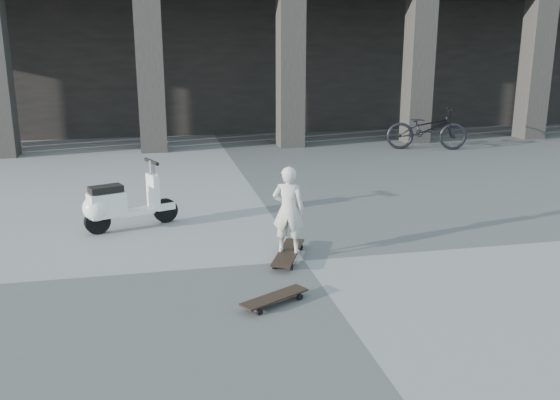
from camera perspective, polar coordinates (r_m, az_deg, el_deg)
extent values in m
plane|color=#4D4D4A|center=(7.52, 2.34, -5.85)|extent=(90.00, 90.00, 0.00)
cube|color=black|center=(20.89, -7.49, 15.61)|extent=(28.00, 6.00, 6.00)
cube|color=#2C2A25|center=(15.33, -12.39, 12.01)|extent=(0.65, 0.65, 4.00)
cube|color=#2C2A25|center=(15.74, 1.02, 12.40)|extent=(0.65, 0.65, 4.00)
cube|color=#2C2A25|center=(16.91, 13.18, 12.19)|extent=(0.65, 0.65, 4.00)
cube|color=#2C2A25|center=(18.69, 23.36, 11.60)|extent=(0.65, 0.65, 4.00)
cube|color=black|center=(7.54, 0.80, -5.05)|extent=(0.64, 1.05, 0.02)
cube|color=#B2B2B7|center=(7.89, 1.29, -4.47)|extent=(0.22, 0.14, 0.03)
cube|color=#B2B2B7|center=(7.22, 0.26, -6.34)|extent=(0.22, 0.14, 0.03)
cylinder|color=black|center=(7.91, 0.51, -4.49)|extent=(0.06, 0.08, 0.08)
cylinder|color=black|center=(7.88, 2.07, -4.59)|extent=(0.06, 0.08, 0.08)
cylinder|color=black|center=(7.24, -0.59, -6.36)|extent=(0.06, 0.08, 0.08)
cylinder|color=black|center=(7.20, 1.11, -6.48)|extent=(0.06, 0.08, 0.08)
cube|color=black|center=(6.28, -0.52, -9.32)|extent=(0.79, 0.56, 0.02)
cube|color=#B2B2B7|center=(6.47, 1.37, -8.98)|extent=(0.13, 0.18, 0.03)
cube|color=#B2B2B7|center=(6.14, -2.52, -10.34)|extent=(0.13, 0.18, 0.03)
cylinder|color=black|center=(6.53, 0.83, -8.82)|extent=(0.08, 0.06, 0.07)
cylinder|color=black|center=(6.41, 1.91, -9.30)|extent=(0.08, 0.06, 0.07)
cylinder|color=black|center=(6.21, -3.04, -10.16)|extent=(0.08, 0.06, 0.07)
cylinder|color=black|center=(6.08, -1.99, -10.70)|extent=(0.08, 0.06, 0.07)
imported|color=beige|center=(7.37, 0.81, -0.94)|extent=(0.47, 0.40, 1.10)
cylinder|color=black|center=(9.23, -10.95, -1.00)|extent=(0.38, 0.22, 0.37)
cylinder|color=black|center=(8.90, -17.17, -1.99)|extent=(0.38, 0.22, 0.37)
cube|color=white|center=(9.04, -13.86, -1.13)|extent=(0.60, 0.43, 0.06)
cube|color=white|center=(8.88, -16.32, -0.42)|extent=(0.58, 0.46, 0.35)
sphere|color=white|center=(8.84, -17.27, -0.74)|extent=(0.39, 0.39, 0.39)
cube|color=black|center=(8.82, -16.42, 1.02)|extent=(0.52, 0.39, 0.09)
cube|color=white|center=(9.08, -12.11, 0.79)|extent=(0.20, 0.32, 0.53)
cube|color=white|center=(9.21, -10.97, -0.56)|extent=(0.30, 0.22, 0.11)
cylinder|color=#B2B2B7|center=(9.01, -12.23, 2.89)|extent=(0.11, 0.11, 0.28)
cylinder|color=black|center=(8.98, -12.27, 3.63)|extent=(0.22, 0.45, 0.06)
sphere|color=white|center=(9.05, -11.87, 2.25)|extent=(0.11, 0.11, 0.11)
imported|color=black|center=(15.85, 13.93, 6.67)|extent=(2.15, 1.28, 1.07)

